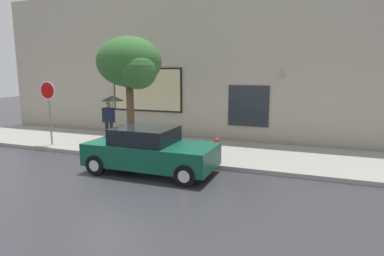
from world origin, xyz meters
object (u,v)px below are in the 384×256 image
at_px(fire_hydrant, 217,148).
at_px(street_tree, 131,64).
at_px(pedestrian_with_umbrella, 111,106).
at_px(stop_sign, 48,100).
at_px(parked_car, 150,151).

distance_m(fire_hydrant, street_tree, 4.45).
distance_m(pedestrian_with_umbrella, stop_sign, 2.53).
relative_size(parked_car, street_tree, 0.94).
xyz_separation_m(parked_car, stop_sign, (-5.51, 1.53, 1.32)).
relative_size(street_tree, stop_sign, 1.64).
height_order(fire_hydrant, street_tree, street_tree).
bearing_deg(fire_hydrant, parked_car, -128.87).
xyz_separation_m(parked_car, street_tree, (-1.69, 1.78, 2.75)).
height_order(parked_car, street_tree, street_tree).
bearing_deg(fire_hydrant, street_tree, -176.14).
bearing_deg(stop_sign, fire_hydrant, 3.75).
bearing_deg(pedestrian_with_umbrella, street_tree, -31.46).
xyz_separation_m(street_tree, stop_sign, (-3.82, -0.24, -1.44)).
relative_size(parked_car, pedestrian_with_umbrella, 2.01).
height_order(pedestrian_with_umbrella, street_tree, street_tree).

